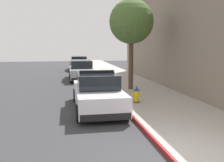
% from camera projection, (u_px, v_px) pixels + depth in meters
% --- Properties ---
extents(ground_plane, '(31.32, 60.00, 0.20)m').
position_uv_depth(ground_plane, '(38.00, 93.00, 14.95)').
color(ground_plane, '#353538').
extents(sidewalk_pavement, '(3.74, 60.00, 0.14)m').
position_uv_depth(sidewalk_pavement, '(135.00, 88.00, 16.00)').
color(sidewalk_pavement, '#ADA89E').
rests_on(sidewalk_pavement, ground).
extents(curb_painted_edge, '(0.08, 60.00, 0.14)m').
position_uv_depth(curb_painted_edge, '(106.00, 88.00, 15.66)').
color(curb_painted_edge, maroon).
rests_on(curb_painted_edge, ground).
extents(storefront_building, '(6.16, 23.12, 7.28)m').
position_uv_depth(storefront_building, '(222.00, 30.00, 14.80)').
color(storefront_building, gray).
rests_on(storefront_building, ground).
extents(police_cruiser, '(1.94, 4.84, 1.68)m').
position_uv_depth(police_cruiser, '(97.00, 92.00, 10.77)').
color(police_cruiser, white).
rests_on(police_cruiser, ground).
extents(parked_car_silver_ahead, '(1.94, 4.84, 1.56)m').
position_uv_depth(parked_car_silver_ahead, '(81.00, 70.00, 20.29)').
color(parked_car_silver_ahead, '#B2B5BA').
rests_on(parked_car_silver_ahead, ground).
extents(parked_car_dark_far, '(1.94, 4.84, 1.56)m').
position_uv_depth(parked_car_dark_far, '(79.00, 63.00, 28.27)').
color(parked_car_dark_far, black).
rests_on(parked_car_dark_far, ground).
extents(fire_hydrant, '(0.44, 0.40, 0.76)m').
position_uv_depth(fire_hydrant, '(136.00, 95.00, 11.40)').
color(fire_hydrant, '#4C4C51').
rests_on(fire_hydrant, sidewalk_pavement).
extents(street_tree, '(2.58, 2.58, 5.26)m').
position_uv_depth(street_tree, '(131.00, 22.00, 14.50)').
color(street_tree, brown).
rests_on(street_tree, sidewalk_pavement).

